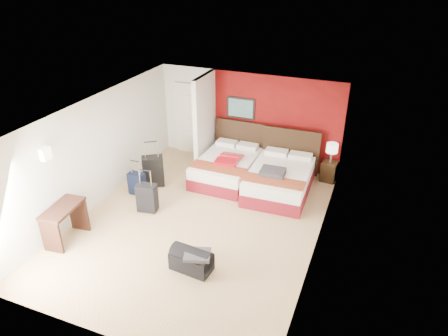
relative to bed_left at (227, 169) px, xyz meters
The scene contains 17 objects.
ground 2.09m from the bed_left, 85.59° to the right, with size 6.50×6.50×0.00m, color #D9B785.
room_walls 1.70m from the bed_left, 152.74° to the right, with size 5.02×6.52×2.50m.
red_accent_panel 1.76m from the bed_left, 52.14° to the left, with size 3.50×0.04×2.50m, color maroon.
partition_wall 1.39m from the bed_left, 146.86° to the left, with size 0.12×1.20×2.50m, color silver.
entry_door 2.09m from the bed_left, 144.40° to the left, with size 0.82×0.06×2.05m, color silver.
bed_left is the anchor object (origin of this frame).
bed_right 1.44m from the bed_left, ahead, with size 1.41×2.02×0.61m, color white.
red_suitcase_open 0.37m from the bed_left, 45.00° to the right, with size 0.54×0.75×0.09m, color #AD0E19.
jacket_bundle 1.46m from the bed_left, 18.88° to the right, with size 0.56×0.45×0.13m, color #3C3B40.
nightstand 2.62m from the bed_left, 19.72° to the left, with size 0.37×0.37×0.52m, color #322110.
table_lamp 2.66m from the bed_left, 19.72° to the left, with size 0.29×0.29×0.51m, color white.
suitcase_black 1.86m from the bed_left, 146.96° to the right, with size 0.51×0.32×0.77m, color black.
suitcase_charcoal 2.34m from the bed_left, 118.05° to the right, with size 0.43×0.27×0.64m, color black.
suitcase_navy 2.29m from the bed_left, 138.49° to the right, with size 0.39×0.24×0.54m, color black.
duffel_bag 3.53m from the bed_left, 79.18° to the right, with size 0.76×0.40×0.38m, color black.
jacket_draped 3.61m from the bed_left, 76.99° to the right, with size 0.46×0.39×0.06m, color #38383D.
desk 4.15m from the bed_left, 119.71° to the right, with size 0.47×0.95×0.79m, color #321810.
Camera 1 is at (3.25, -6.68, 5.19)m, focal length 33.09 mm.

